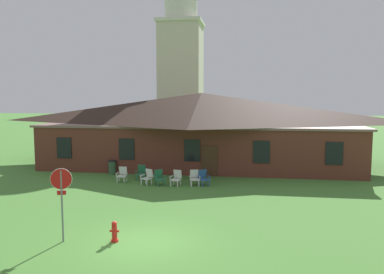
{
  "coord_description": "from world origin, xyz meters",
  "views": [
    {
      "loc": [
        3.79,
        -13.55,
        5.46
      ],
      "look_at": [
        0.64,
        7.76,
        3.17
      ],
      "focal_mm": 36.01,
      "sensor_mm": 36.0,
      "label": 1
    }
  ],
  "objects_px": {
    "lawn_chair_left_end": "(148,177)",
    "lawn_chair_under_eave": "(204,177)",
    "trash_bin": "(112,167)",
    "stop_sign": "(61,190)",
    "lawn_chair_far_side": "(194,177)",
    "lawn_chair_by_porch": "(122,174)",
    "lawn_chair_near_door": "(141,172)",
    "lawn_chair_right_end": "(176,178)",
    "lawn_chair_middle": "(159,177)",
    "fire_hydrant": "(114,232)"
  },
  "relations": [
    {
      "from": "lawn_chair_left_end",
      "to": "lawn_chair_under_eave",
      "type": "xyz_separation_m",
      "value": [
        3.46,
        0.3,
        0.0
      ]
    },
    {
      "from": "lawn_chair_under_eave",
      "to": "trash_bin",
      "type": "xyz_separation_m",
      "value": [
        -6.74,
        2.4,
        -0.0
      ]
    },
    {
      "from": "stop_sign",
      "to": "lawn_chair_far_side",
      "type": "relative_size",
      "value": 2.93
    },
    {
      "from": "lawn_chair_by_porch",
      "to": "lawn_chair_near_door",
      "type": "relative_size",
      "value": 1.0
    },
    {
      "from": "lawn_chair_far_side",
      "to": "lawn_chair_right_end",
      "type": "bearing_deg",
      "value": -167.32
    },
    {
      "from": "lawn_chair_near_door",
      "to": "trash_bin",
      "type": "relative_size",
      "value": 0.98
    },
    {
      "from": "lawn_chair_near_door",
      "to": "lawn_chair_under_eave",
      "type": "bearing_deg",
      "value": -13.17
    },
    {
      "from": "lawn_chair_under_eave",
      "to": "trash_bin",
      "type": "bearing_deg",
      "value": 160.41
    },
    {
      "from": "lawn_chair_middle",
      "to": "lawn_chair_left_end",
      "type": "bearing_deg",
      "value": 174.01
    },
    {
      "from": "lawn_chair_left_end",
      "to": "fire_hydrant",
      "type": "xyz_separation_m",
      "value": [
        1.22,
        -9.36,
        -0.12
      ]
    },
    {
      "from": "lawn_chair_by_porch",
      "to": "lawn_chair_left_end",
      "type": "distance_m",
      "value": 1.87
    },
    {
      "from": "fire_hydrant",
      "to": "trash_bin",
      "type": "xyz_separation_m",
      "value": [
        -4.49,
        12.06,
        0.12
      ]
    },
    {
      "from": "stop_sign",
      "to": "trash_bin",
      "type": "distance_m",
      "value": 12.69
    },
    {
      "from": "lawn_chair_near_door",
      "to": "lawn_chair_right_end",
      "type": "relative_size",
      "value": 1.0
    },
    {
      "from": "lawn_chair_near_door",
      "to": "lawn_chair_right_end",
      "type": "distance_m",
      "value": 2.93
    },
    {
      "from": "lawn_chair_by_porch",
      "to": "lawn_chair_far_side",
      "type": "distance_m",
      "value": 4.73
    },
    {
      "from": "lawn_chair_middle",
      "to": "lawn_chair_under_eave",
      "type": "distance_m",
      "value": 2.73
    },
    {
      "from": "lawn_chair_left_end",
      "to": "stop_sign",
      "type": "bearing_deg",
      "value": -94.18
    },
    {
      "from": "lawn_chair_middle",
      "to": "fire_hydrant",
      "type": "height_order",
      "value": "lawn_chair_middle"
    },
    {
      "from": "lawn_chair_left_end",
      "to": "lawn_chair_near_door",
      "type": "bearing_deg",
      "value": 120.99
    },
    {
      "from": "lawn_chair_left_end",
      "to": "trash_bin",
      "type": "bearing_deg",
      "value": 140.56
    },
    {
      "from": "lawn_chair_right_end",
      "to": "lawn_chair_under_eave",
      "type": "bearing_deg",
      "value": 12.32
    },
    {
      "from": "stop_sign",
      "to": "lawn_chair_right_end",
      "type": "xyz_separation_m",
      "value": [
        2.53,
        9.58,
        -1.5
      ]
    },
    {
      "from": "trash_bin",
      "to": "lawn_chair_middle",
      "type": "bearing_deg",
      "value": -34.5
    },
    {
      "from": "lawn_chair_by_porch",
      "to": "lawn_chair_near_door",
      "type": "xyz_separation_m",
      "value": [
        1.03,
        0.79,
        0.0
      ]
    },
    {
      "from": "lawn_chair_near_door",
      "to": "fire_hydrant",
      "type": "relative_size",
      "value": 1.21
    },
    {
      "from": "lawn_chair_far_side",
      "to": "fire_hydrant",
      "type": "bearing_deg",
      "value": -100.08
    },
    {
      "from": "lawn_chair_middle",
      "to": "lawn_chair_right_end",
      "type": "distance_m",
      "value": 1.07
    },
    {
      "from": "lawn_chair_left_end",
      "to": "fire_hydrant",
      "type": "bearing_deg",
      "value": -82.61
    },
    {
      "from": "lawn_chair_far_side",
      "to": "lawn_chair_under_eave",
      "type": "relative_size",
      "value": 1.0
    },
    {
      "from": "lawn_chair_right_end",
      "to": "lawn_chair_under_eave",
      "type": "relative_size",
      "value": 1.0
    },
    {
      "from": "lawn_chair_by_porch",
      "to": "fire_hydrant",
      "type": "distance_m",
      "value": 10.32
    },
    {
      "from": "lawn_chair_near_door",
      "to": "lawn_chair_left_end",
      "type": "xyz_separation_m",
      "value": [
        0.77,
        -1.29,
        0.0
      ]
    },
    {
      "from": "stop_sign",
      "to": "lawn_chair_far_side",
      "type": "bearing_deg",
      "value": 69.78
    },
    {
      "from": "lawn_chair_right_end",
      "to": "lawn_chair_by_porch",
      "type": "bearing_deg",
      "value": 171.2
    },
    {
      "from": "lawn_chair_middle",
      "to": "lawn_chair_right_end",
      "type": "bearing_deg",
      "value": 1.03
    },
    {
      "from": "lawn_chair_middle",
      "to": "lawn_chair_far_side",
      "type": "height_order",
      "value": "same"
    },
    {
      "from": "trash_bin",
      "to": "lawn_chair_left_end",
      "type": "bearing_deg",
      "value": -39.44
    },
    {
      "from": "lawn_chair_near_door",
      "to": "trash_bin",
      "type": "xyz_separation_m",
      "value": [
        -2.5,
        1.41,
        -0.0
      ]
    },
    {
      "from": "lawn_chair_left_end",
      "to": "lawn_chair_middle",
      "type": "relative_size",
      "value": 1.0
    },
    {
      "from": "lawn_chair_far_side",
      "to": "trash_bin",
      "type": "height_order",
      "value": "trash_bin"
    },
    {
      "from": "lawn_chair_under_eave",
      "to": "trash_bin",
      "type": "distance_m",
      "value": 7.16
    },
    {
      "from": "lawn_chair_by_porch",
      "to": "lawn_chair_under_eave",
      "type": "relative_size",
      "value": 1.0
    },
    {
      "from": "stop_sign",
      "to": "lawn_chair_left_end",
      "type": "bearing_deg",
      "value": 85.82
    },
    {
      "from": "lawn_chair_left_end",
      "to": "lawn_chair_right_end",
      "type": "height_order",
      "value": "same"
    },
    {
      "from": "lawn_chair_far_side",
      "to": "stop_sign",
      "type": "bearing_deg",
      "value": -110.22
    },
    {
      "from": "stop_sign",
      "to": "lawn_chair_far_side",
      "type": "height_order",
      "value": "stop_sign"
    },
    {
      "from": "lawn_chair_by_porch",
      "to": "trash_bin",
      "type": "relative_size",
      "value": 0.98
    },
    {
      "from": "lawn_chair_under_eave",
      "to": "lawn_chair_left_end",
      "type": "bearing_deg",
      "value": -175.11
    },
    {
      "from": "lawn_chair_by_porch",
      "to": "lawn_chair_left_end",
      "type": "relative_size",
      "value": 1.0
    }
  ]
}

